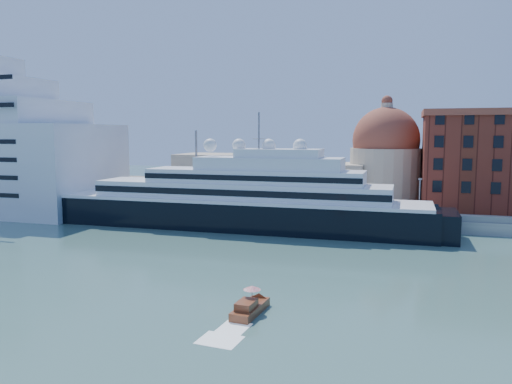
% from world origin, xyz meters
% --- Properties ---
extents(ground, '(400.00, 400.00, 0.00)m').
position_xyz_m(ground, '(0.00, 0.00, 0.00)').
color(ground, '#38605C').
rests_on(ground, ground).
extents(quay, '(180.00, 10.00, 2.50)m').
position_xyz_m(quay, '(0.00, 34.00, 1.25)').
color(quay, gray).
rests_on(quay, ground).
extents(land, '(260.00, 72.00, 2.00)m').
position_xyz_m(land, '(0.00, 75.00, 1.00)').
color(land, slate).
rests_on(land, ground).
extents(quay_fence, '(180.00, 0.10, 1.20)m').
position_xyz_m(quay_fence, '(0.00, 29.50, 3.10)').
color(quay_fence, slate).
rests_on(quay_fence, quay).
extents(superyacht, '(94.16, 13.05, 28.14)m').
position_xyz_m(superyacht, '(-10.75, 23.00, 4.86)').
color(superyacht, black).
rests_on(superyacht, ground).
extents(service_barge, '(11.55, 5.59, 2.49)m').
position_xyz_m(service_barge, '(-41.67, 19.68, 0.72)').
color(service_barge, white).
rests_on(service_barge, ground).
extents(water_taxi, '(2.79, 6.83, 3.16)m').
position_xyz_m(water_taxi, '(11.12, -24.31, 0.76)').
color(water_taxi, maroon).
rests_on(water_taxi, ground).
extents(church, '(66.00, 18.00, 25.50)m').
position_xyz_m(church, '(6.39, 57.72, 10.91)').
color(church, beige).
rests_on(church, land).
extents(lamp_posts, '(120.80, 2.40, 18.00)m').
position_xyz_m(lamp_posts, '(-12.67, 32.27, 9.84)').
color(lamp_posts, slate).
rests_on(lamp_posts, quay).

